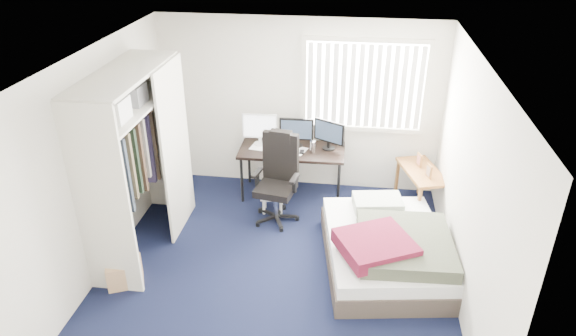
# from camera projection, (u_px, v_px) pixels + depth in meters

# --- Properties ---
(ground) EXTENTS (4.20, 4.20, 0.00)m
(ground) POSITION_uv_depth(u_px,v_px,m) (277.00, 268.00, 6.05)
(ground) COLOR black
(ground) RESTS_ON ground
(room_shell) EXTENTS (4.20, 4.20, 4.20)m
(room_shell) POSITION_uv_depth(u_px,v_px,m) (276.00, 153.00, 5.35)
(room_shell) COLOR silver
(room_shell) RESTS_ON ground
(window_assembly) EXTENTS (1.72, 0.09, 1.32)m
(window_assembly) POSITION_uv_depth(u_px,v_px,m) (364.00, 86.00, 6.99)
(window_assembly) COLOR white
(window_assembly) RESTS_ON ground
(closet) EXTENTS (0.64, 1.84, 2.22)m
(closet) POSITION_uv_depth(u_px,v_px,m) (135.00, 146.00, 5.86)
(closet) COLOR beige
(closet) RESTS_ON ground
(desk) EXTENTS (1.50, 0.73, 1.19)m
(desk) POSITION_uv_depth(u_px,v_px,m) (292.00, 146.00, 7.24)
(desk) COLOR black
(desk) RESTS_ON ground
(office_chair) EXTENTS (0.66, 0.66, 1.22)m
(office_chair) POSITION_uv_depth(u_px,v_px,m) (278.00, 187.00, 6.81)
(office_chair) COLOR black
(office_chair) RESTS_ON ground
(footstool) EXTENTS (0.34, 0.28, 0.26)m
(footstool) POSITION_uv_depth(u_px,v_px,m) (273.00, 199.00, 7.07)
(footstool) COLOR white
(footstool) RESTS_ON ground
(nightstand) EXTENTS (0.68, 0.97, 0.79)m
(nightstand) POSITION_uv_depth(u_px,v_px,m) (422.00, 175.00, 6.97)
(nightstand) COLOR brown
(nightstand) RESTS_ON ground
(bed) EXTENTS (1.63, 2.01, 0.61)m
(bed) POSITION_uv_depth(u_px,v_px,m) (387.00, 248.00, 5.96)
(bed) COLOR #3F352D
(bed) RESTS_ON ground
(pine_box) EXTENTS (0.46, 0.41, 0.28)m
(pine_box) POSITION_uv_depth(u_px,v_px,m) (125.00, 273.00, 5.75)
(pine_box) COLOR tan
(pine_box) RESTS_ON ground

